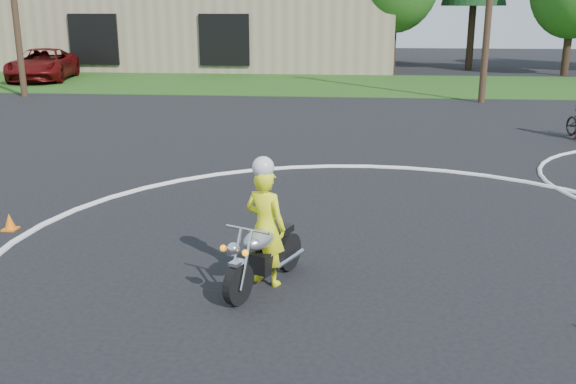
{
  "coord_description": "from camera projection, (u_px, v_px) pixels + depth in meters",
  "views": [
    {
      "loc": [
        -0.45,
        -6.5,
        3.77
      ],
      "look_at": [
        -1.36,
        2.78,
        1.1
      ],
      "focal_mm": 40.0,
      "sensor_mm": 36.0,
      "label": 1
    }
  ],
  "objects": [
    {
      "name": "warehouse",
      "position": [
        108.0,
        3.0,
        46.02
      ],
      "size": [
        41.0,
        17.0,
        8.3
      ],
      "color": "tan",
      "rests_on": "ground"
    },
    {
      "name": "primary_motorcycle",
      "position": [
        264.0,
        254.0,
        8.89
      ],
      "size": [
        1.01,
        1.78,
        1.0
      ],
      "rotation": [
        0.0,
        0.0,
        -0.42
      ],
      "color": "black",
      "rests_on": "ground"
    },
    {
      "name": "ground",
      "position": [
        384.0,
        357.0,
        7.21
      ],
      "size": [
        120.0,
        120.0,
        0.0
      ],
      "primitive_type": "plane",
      "color": "black",
      "rests_on": "ground"
    },
    {
      "name": "rider_primary_grp",
      "position": [
        265.0,
        223.0,
        8.91
      ],
      "size": [
        0.73,
        0.62,
        1.86
      ],
      "rotation": [
        0.0,
        0.0,
        -0.42
      ],
      "color": "#F5FF1A",
      "rests_on": "ground"
    },
    {
      "name": "course_markings",
      "position": [
        498.0,
        233.0,
        11.17
      ],
      "size": [
        19.05,
        19.05,
        0.12
      ],
      "color": "silver",
      "rests_on": "ground"
    },
    {
      "name": "grass_strip",
      "position": [
        360.0,
        85.0,
        33.04
      ],
      "size": [
        120.0,
        10.0,
        0.02
      ],
      "primitive_type": "cube",
      "color": "#1E4714",
      "rests_on": "ground"
    },
    {
      "name": "pickup_grp",
      "position": [
        43.0,
        65.0,
        34.86
      ],
      "size": [
        3.97,
        6.56,
        1.7
      ],
      "rotation": [
        0.0,
        0.0,
        0.2
      ],
      "color": "#55090A",
      "rests_on": "ground"
    }
  ]
}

